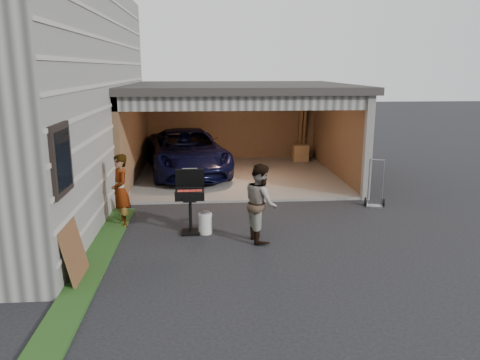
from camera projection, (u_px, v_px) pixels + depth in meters
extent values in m
plane|color=black|center=(222.00, 256.00, 8.56)|extent=(80.00, 80.00, 0.00)
cube|color=#193814|center=(83.00, 283.00, 7.42)|extent=(0.50, 8.00, 0.06)
cube|color=#605E59|center=(237.00, 175.00, 14.91)|extent=(6.50, 6.00, 0.06)
cube|color=#493E22|center=(232.00, 124.00, 17.44)|extent=(6.50, 0.15, 2.70)
cube|color=#493E22|center=(337.00, 133.00, 14.84)|extent=(0.15, 6.00, 2.70)
cube|color=#493E22|center=(135.00, 135.00, 14.37)|extent=(0.15, 6.00, 2.70)
cube|color=#2D2B28|center=(237.00, 87.00, 14.27)|extent=(6.80, 6.30, 0.20)
cube|color=#474744|center=(246.00, 103.00, 11.50)|extent=(6.50, 0.16, 0.36)
cube|color=silver|center=(242.00, 96.00, 12.66)|extent=(6.00, 2.40, 0.06)
cube|color=#474744|center=(368.00, 149.00, 11.98)|extent=(0.20, 0.18, 2.70)
cube|color=brown|center=(162.00, 155.00, 16.79)|extent=(0.60, 0.50, 0.50)
cube|color=brown|center=(162.00, 142.00, 16.68)|extent=(0.50, 0.45, 0.45)
cube|color=brown|center=(300.00, 153.00, 17.06)|extent=(0.55, 0.50, 0.60)
cube|color=#4F2D1B|center=(302.00, 128.00, 17.46)|extent=(0.24, 0.43, 2.20)
imported|color=black|center=(187.00, 153.00, 15.03)|extent=(3.08, 5.31, 1.39)
imported|color=#AFBADC|center=(121.00, 191.00, 10.03)|extent=(0.58, 0.68, 1.59)
imported|color=#42201A|center=(261.00, 203.00, 9.21)|extent=(0.71, 0.84, 1.56)
cube|color=black|center=(191.00, 232.00, 9.77)|extent=(0.38, 0.38, 0.05)
cylinder|color=black|center=(190.00, 215.00, 9.68)|extent=(0.06, 0.06, 0.76)
cube|color=black|center=(190.00, 194.00, 9.58)|extent=(0.59, 0.41, 0.18)
cube|color=#59595B|center=(190.00, 191.00, 9.56)|extent=(0.54, 0.36, 0.01)
cube|color=black|center=(190.00, 178.00, 9.77)|extent=(0.59, 0.11, 0.41)
cylinder|color=silver|center=(205.00, 223.00, 9.72)|extent=(0.32, 0.32, 0.43)
cube|color=#4F2D1B|center=(74.00, 253.00, 7.49)|extent=(0.24, 0.87, 0.96)
cube|color=gray|center=(374.00, 206.00, 11.60)|extent=(0.45, 0.36, 0.04)
cylinder|color=black|center=(365.00, 201.00, 11.77)|extent=(0.11, 0.20, 0.20)
cylinder|color=black|center=(384.00, 202.00, 11.66)|extent=(0.11, 0.20, 0.20)
cylinder|color=gray|center=(369.00, 182.00, 11.63)|extent=(0.03, 0.03, 1.17)
cylinder|color=gray|center=(383.00, 182.00, 11.55)|extent=(0.03, 0.03, 1.17)
cylinder|color=gray|center=(377.00, 160.00, 11.46)|extent=(0.33, 0.14, 0.03)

